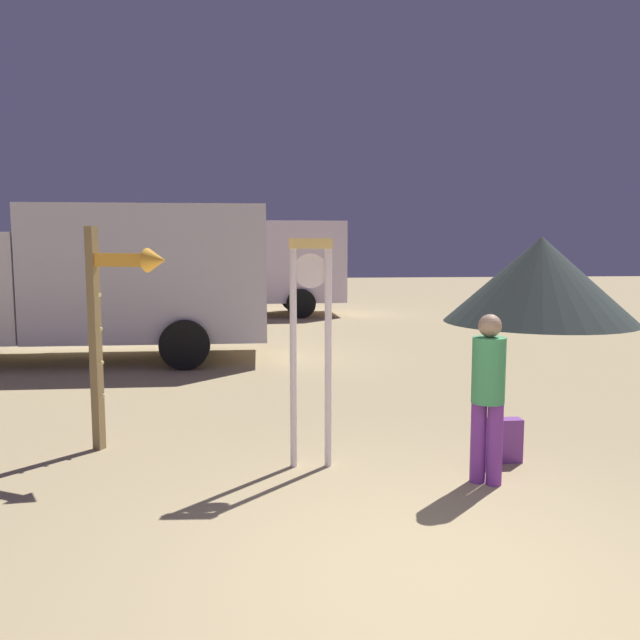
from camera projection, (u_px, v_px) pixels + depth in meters
The scene contains 8 objects.
ground_plane at pixel (430, 579), 4.32m from camera, with size 80.00×80.00×0.00m, color tan.
standing_clock at pixel (311, 333), 6.38m from camera, with size 0.43×0.12×2.29m.
arrow_sign at pixel (117, 305), 6.79m from camera, with size 0.95×0.62×2.43m.
person_near_clock at pixel (488, 390), 5.96m from camera, with size 0.31×0.31×1.60m.
backpack at pixel (504, 440), 6.66m from camera, with size 0.34×0.19×0.45m.
box_truck_near at pixel (113, 277), 12.46m from camera, with size 6.44×2.64×2.97m.
box_truck_far at pixel (251, 265), 20.52m from camera, with size 6.58×2.66×2.98m.
dome_tent at pixel (540, 280), 18.60m from camera, with size 5.49×5.49×2.48m.
Camera 1 is at (-1.16, -3.99, 2.23)m, focal length 36.19 mm.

